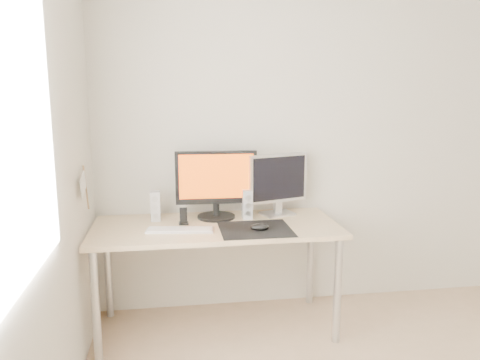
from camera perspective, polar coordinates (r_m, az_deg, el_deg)
wall_back at (r=3.54m, az=11.55°, el=5.05°), size 3.50×0.00×3.50m
wall_left at (r=1.68m, az=-26.95°, el=-2.08°), size 0.00×3.50×3.50m
mousepad at (r=2.97m, az=1.90°, el=-6.02°), size 0.45×0.40×0.00m
mouse at (r=2.94m, az=2.39°, el=-5.74°), size 0.12×0.07×0.04m
desk at (r=3.10m, az=-2.94°, el=-6.87°), size 1.60×0.70×0.73m
main_monitor at (r=3.18m, az=-2.92°, el=-0.23°), size 0.55×0.27×0.47m
second_monitor at (r=3.27m, az=4.65°, el=-0.15°), size 0.44×0.22×0.43m
speaker_left at (r=3.20m, az=-10.27°, el=-3.14°), size 0.06×0.08×0.20m
speaker_right at (r=3.19m, az=0.87°, el=-2.97°), size 0.06×0.08×0.20m
keyboard at (r=2.96m, az=-7.32°, el=-6.04°), size 0.43×0.18×0.02m
phone_dock at (r=3.10m, az=-6.90°, el=-4.76°), size 0.06×0.05×0.11m
pennant at (r=2.89m, az=-18.48°, el=-0.59°), size 0.01×0.23×0.29m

